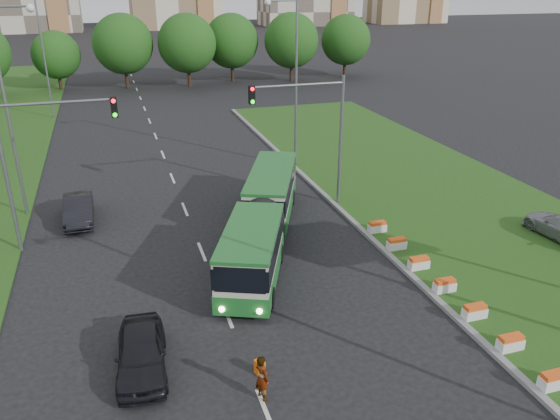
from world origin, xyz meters
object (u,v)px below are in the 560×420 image
object	(u,v)px
traffic_mast_left	(37,150)
car_left_far	(79,209)
pedestrian	(262,378)
articulated_bus	(258,217)
car_left_near	(141,353)
traffic_mast_median	(316,123)
shopping_trolley	(260,367)

from	to	relation	value
traffic_mast_left	car_left_far	world-z (taller)	traffic_mast_left
car_left_far	pedestrian	world-z (taller)	pedestrian
articulated_bus	car_left_near	size ratio (longest dim) A/B	3.48
articulated_bus	car_left_near	distance (m)	11.05
pedestrian	traffic_mast_left	bearing A→B (deg)	6.33
traffic_mast_median	articulated_bus	world-z (taller)	traffic_mast_median
car_left_far	traffic_mast_median	bearing A→B (deg)	-8.81
traffic_mast_median	shopping_trolley	world-z (taller)	traffic_mast_median
traffic_mast_median	shopping_trolley	distance (m)	16.72
articulated_bus	shopping_trolley	xyz separation A→B (m)	(-2.77, -10.16, -1.25)
articulated_bus	car_left_far	size ratio (longest dim) A/B	3.34
traffic_mast_median	traffic_mast_left	xyz separation A→B (m)	(-15.16, -1.00, 0.00)
traffic_mast_median	traffic_mast_left	bearing A→B (deg)	-176.23
articulated_bus	car_left_far	xyz separation A→B (m)	(-9.24, 6.01, -0.78)
shopping_trolley	articulated_bus	bearing A→B (deg)	56.29
pedestrian	shopping_trolley	bearing A→B (deg)	-32.98
shopping_trolley	car_left_far	bearing A→B (deg)	93.35
car_left_near	shopping_trolley	xyz separation A→B (m)	(4.01, -1.47, -0.46)
traffic_mast_median	articulated_bus	distance (m)	7.20
pedestrian	articulated_bus	bearing A→B (deg)	-36.02
car_left_near	pedestrian	distance (m)	4.63
car_left_far	pedestrian	bearing A→B (deg)	-70.68
car_left_far	shopping_trolley	size ratio (longest dim) A/B	8.08
articulated_bus	pedestrian	bearing A→B (deg)	-81.77
traffic_mast_median	pedestrian	distance (m)	17.74
pedestrian	shopping_trolley	world-z (taller)	pedestrian
traffic_mast_left	articulated_bus	xyz separation A→B (m)	(10.48, -2.92, -3.83)
shopping_trolley	traffic_mast_left	bearing A→B (deg)	102.07
car_left_near	car_left_far	world-z (taller)	car_left_far
car_left_far	shopping_trolley	world-z (taller)	car_left_far
traffic_mast_median	car_left_far	xyz separation A→B (m)	(-13.91, 2.09, -4.60)
traffic_mast_median	car_left_near	xyz separation A→B (m)	(-11.46, -12.61, -4.61)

